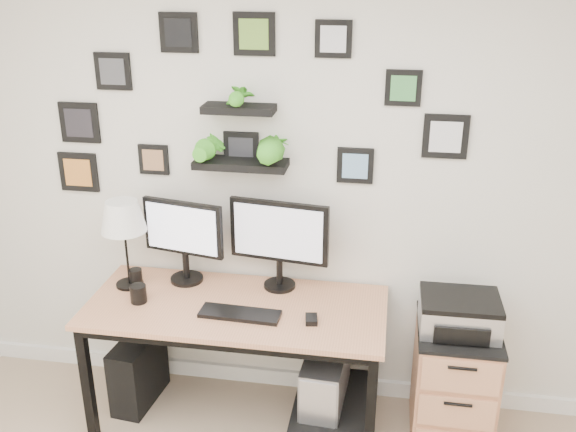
% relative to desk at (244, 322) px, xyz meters
% --- Properties ---
extents(room, '(4.00, 4.00, 4.00)m').
position_rel_desk_xyz_m(room, '(0.25, 0.32, -0.58)').
color(room, tan).
rests_on(room, ground).
extents(desk, '(1.60, 0.70, 0.75)m').
position_rel_desk_xyz_m(desk, '(0.00, 0.00, 0.00)').
color(desk, tan).
rests_on(desk, ground).
extents(monitor_left, '(0.47, 0.22, 0.49)m').
position_rel_desk_xyz_m(monitor_left, '(-0.38, 0.18, 0.41)').
color(monitor_left, black).
rests_on(monitor_left, desk).
extents(monitor_right, '(0.55, 0.20, 0.51)m').
position_rel_desk_xyz_m(monitor_right, '(0.16, 0.20, 0.43)').
color(monitor_right, black).
rests_on(monitor_right, desk).
extents(keyboard, '(0.43, 0.15, 0.02)m').
position_rel_desk_xyz_m(keyboard, '(0.01, -0.14, 0.13)').
color(keyboard, black).
rests_on(keyboard, desk).
extents(mouse, '(0.07, 0.10, 0.03)m').
position_rel_desk_xyz_m(mouse, '(0.39, -0.14, 0.14)').
color(mouse, black).
rests_on(mouse, desk).
extents(table_lamp, '(0.25, 0.25, 0.51)m').
position_rel_desk_xyz_m(table_lamp, '(-0.68, 0.08, 0.53)').
color(table_lamp, black).
rests_on(table_lamp, desk).
extents(mug, '(0.09, 0.09, 0.10)m').
position_rel_desk_xyz_m(mug, '(-0.56, -0.09, 0.17)').
color(mug, black).
rests_on(mug, desk).
extents(pen_cup, '(0.07, 0.07, 0.09)m').
position_rel_desk_xyz_m(pen_cup, '(-0.65, 0.10, 0.17)').
color(pen_cup, black).
rests_on(pen_cup, desk).
extents(pc_tower_black, '(0.23, 0.43, 0.41)m').
position_rel_desk_xyz_m(pc_tower_black, '(-0.66, 0.03, -0.42)').
color(pc_tower_black, black).
rests_on(pc_tower_black, ground).
extents(pc_tower_grey, '(0.24, 0.50, 0.48)m').
position_rel_desk_xyz_m(pc_tower_grey, '(0.45, -0.02, -0.39)').
color(pc_tower_grey, gray).
rests_on(pc_tower_grey, ground).
extents(file_cabinet, '(0.43, 0.53, 0.67)m').
position_rel_desk_xyz_m(file_cabinet, '(1.14, 0.06, -0.29)').
color(file_cabinet, tan).
rests_on(file_cabinet, ground).
extents(printer, '(0.41, 0.33, 0.18)m').
position_rel_desk_xyz_m(printer, '(1.13, 0.05, 0.14)').
color(printer, silver).
rests_on(printer, file_cabinet).
extents(wall_decor, '(2.27, 0.18, 1.01)m').
position_rel_desk_xyz_m(wall_decor, '(-0.07, 0.27, 1.04)').
color(wall_decor, black).
rests_on(wall_decor, ground).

